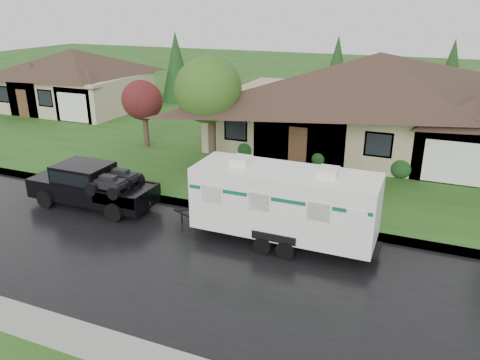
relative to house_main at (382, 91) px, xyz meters
name	(u,v)px	position (x,y,z in m)	size (l,w,h in m)	color
ground	(261,246)	(-2.29, -13.84, -3.59)	(140.00, 140.00, 0.00)	#244E18
road	(240,273)	(-2.29, -15.84, -3.59)	(140.00, 8.00, 0.01)	black
curb	(280,220)	(-2.29, -11.59, -3.52)	(140.00, 0.50, 0.15)	gray
lawn	(341,140)	(-2.29, 1.16, -3.52)	(140.00, 26.00, 0.15)	#244E18
house_main	(382,91)	(0.00, 0.00, 0.00)	(19.44, 10.80, 6.90)	tan
house_far	(76,74)	(-24.07, 2.02, -0.62)	(10.80, 8.64, 5.80)	tan
tree_left_green	(211,90)	(-7.68, -6.73, 0.63)	(3.55, 3.55, 5.87)	#382B1E
tree_red	(144,100)	(-12.99, -4.95, -0.60)	(2.48, 2.48, 4.10)	#382B1E
shrub_row	(359,162)	(-0.29, -4.54, -2.94)	(13.60, 1.00, 1.00)	#143814
pickup_truck	(90,184)	(-10.45, -13.23, -2.58)	(5.66, 2.15, 1.89)	black
travel_trailer	(284,201)	(-1.64, -13.23, -1.93)	(6.99, 2.45, 3.13)	white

